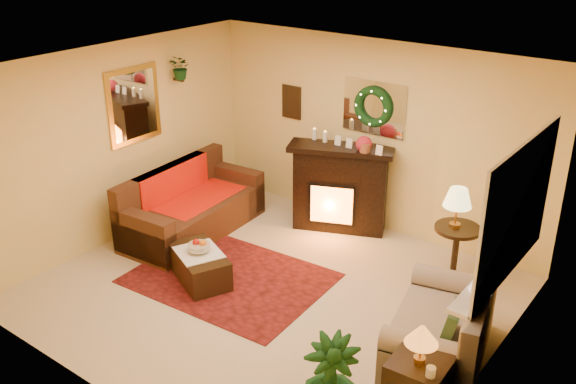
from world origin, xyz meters
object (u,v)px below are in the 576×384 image
Objects in this scene: sofa at (193,203)px; fireplace at (340,192)px; coffee_table at (199,264)px; loveseat at (441,320)px; side_table_round at (455,255)px.

fireplace is (1.54, 1.30, 0.12)m from sofa.
loveseat is at bearing 32.26° from coffee_table.
side_table_round is (-0.48, 1.46, -0.10)m from loveseat.
fireplace is at bearing 36.18° from sofa.
sofa reaches higher than loveseat.
fireplace reaches higher than loveseat.
fireplace is at bearing 129.39° from loveseat.
side_table_round is (1.83, -0.34, -0.23)m from fireplace.
sofa is at bearing -164.04° from side_table_round.
fireplace reaches higher than sofa.
fireplace is 0.85× the size of loveseat.
sofa is 1.68× the size of fireplace.
side_table_round is at bearing 62.04° from coffee_table.
sofa reaches higher than coffee_table.
side_table_round is (3.37, 0.96, -0.11)m from sofa.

